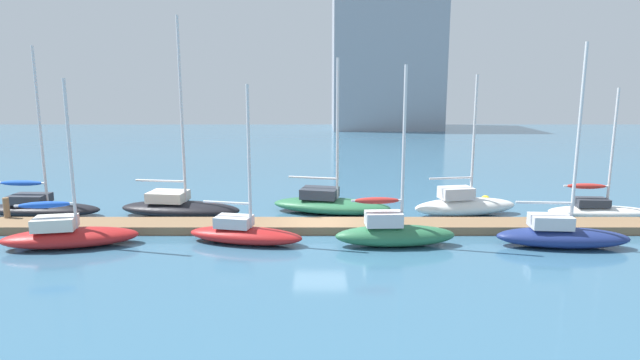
{
  "coord_description": "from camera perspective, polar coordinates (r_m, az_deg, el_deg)",
  "views": [
    {
      "loc": [
        -0.0,
        -23.72,
        6.87
      ],
      "look_at": [
        0.0,
        2.0,
        2.0
      ],
      "focal_mm": 29.57,
      "sensor_mm": 36.0,
      "label": 1
    }
  ],
  "objects": [
    {
      "name": "ground_plane",
      "position": [
        24.69,
        0.0,
        -5.43
      ],
      "size": [
        120.0,
        120.0,
        0.0
      ],
      "primitive_type": "plane",
      "color": "#386684"
    },
    {
      "name": "dock_pier",
      "position": [
        24.64,
        0.0,
        -5.0
      ],
      "size": [
        30.84,
        1.86,
        0.39
      ],
      "primitive_type": "cube",
      "color": "#846647",
      "rests_on": "ground_plane"
    },
    {
      "name": "dock_piling_near_end",
      "position": [
        29.39,
        -30.78,
        -2.97
      ],
      "size": [
        0.28,
        0.28,
        1.37
      ],
      "primitive_type": "cylinder",
      "color": "#846647",
      "rests_on": "ground_plane"
    },
    {
      "name": "sailboat_0",
      "position": [
        30.65,
        -28.01,
        -2.52
      ],
      "size": [
        6.09,
        2.09,
        8.54
      ],
      "rotation": [
        0.0,
        0.0,
        -0.04
      ],
      "color": "black",
      "rests_on": "ground_plane"
    },
    {
      "name": "sailboat_1",
      "position": [
        24.49,
        -25.6,
        -5.3
      ],
      "size": [
        5.7,
        2.74,
        6.96
      ],
      "rotation": [
        0.0,
        0.0,
        0.2
      ],
      "color": "#B21E1E",
      "rests_on": "ground_plane"
    },
    {
      "name": "sailboat_2",
      "position": [
        27.94,
        -15.02,
        -2.74
      ],
      "size": [
        6.47,
        2.87,
        9.96
      ],
      "rotation": [
        0.0,
        0.0,
        -0.13
      ],
      "color": "black",
      "rests_on": "ground_plane"
    },
    {
      "name": "sailboat_3",
      "position": [
        22.83,
        -8.22,
        -5.63
      ],
      "size": [
        5.21,
        2.45,
        6.73
      ],
      "rotation": [
        0.0,
        0.0,
        -0.21
      ],
      "color": "#B21E1E",
      "rests_on": "ground_plane"
    },
    {
      "name": "sailboat_4",
      "position": [
        27.65,
        1.07,
        -2.54
      ],
      "size": [
        6.53,
        3.38,
        7.99
      ],
      "rotation": [
        0.0,
        0.0,
        -0.22
      ],
      "color": "#2D7047",
      "rests_on": "ground_plane"
    },
    {
      "name": "sailboat_5",
      "position": [
        22.41,
        7.96,
        -5.53
      ],
      "size": [
        5.13,
        1.61,
        7.49
      ],
      "rotation": [
        0.0,
        0.0,
        0.05
      ],
      "color": "#2D7047",
      "rests_on": "ground_plane"
    },
    {
      "name": "sailboat_6",
      "position": [
        28.19,
        15.34,
        -2.54
      ],
      "size": [
        5.64,
        2.49,
        7.18
      ],
      "rotation": [
        0.0,
        0.0,
        0.18
      ],
      "color": "white",
      "rests_on": "ground_plane"
    },
    {
      "name": "sailboat_7",
      "position": [
        24.26,
        24.66,
        -5.33
      ],
      "size": [
        5.52,
        1.96,
        8.36
      ],
      "rotation": [
        0.0,
        0.0,
        -0.08
      ],
      "color": "navy",
      "rests_on": "ground_plane"
    },
    {
      "name": "sailboat_8",
      "position": [
        30.26,
        27.98,
        -2.75
      ],
      "size": [
        5.33,
        1.7,
        6.53
      ],
      "rotation": [
        0.0,
        0.0,
        -0.06
      ],
      "color": "white",
      "rests_on": "ground_plane"
    },
    {
      "name": "mooring_buoy_yellow",
      "position": [
        31.0,
        17.46,
        -2.08
      ],
      "size": [
        0.53,
        0.53,
        0.53
      ],
      "primitive_type": "sphere",
      "color": "yellow",
      "rests_on": "ground_plane"
    },
    {
      "name": "harbor_building_distant",
      "position": [
        78.97,
        7.07,
        12.5
      ],
      "size": [
        15.23,
        13.13,
        18.88
      ],
      "primitive_type": "cube",
      "color": "#9399A3",
      "rests_on": "ground_plane"
    }
  ]
}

